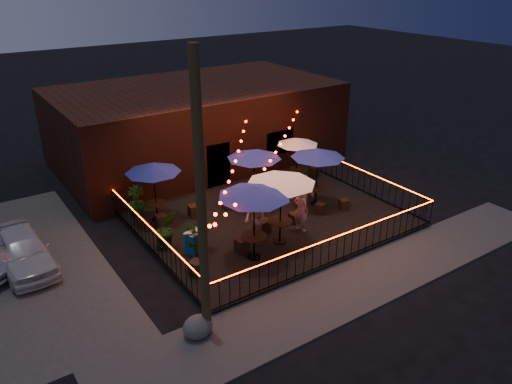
% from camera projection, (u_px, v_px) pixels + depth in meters
% --- Properties ---
extents(ground, '(110.00, 110.00, 0.00)m').
position_uv_depth(ground, '(299.00, 242.00, 18.86)').
color(ground, black).
rests_on(ground, ground).
extents(patio, '(10.00, 8.00, 0.15)m').
position_uv_depth(patio, '(269.00, 220.00, 20.34)').
color(patio, black).
rests_on(patio, ground).
extents(sidewalk, '(18.00, 2.50, 0.05)m').
position_uv_depth(sidewalk, '(361.00, 282.00, 16.40)').
color(sidewalk, '#44413E').
rests_on(sidewalk, ground).
extents(brick_building, '(14.00, 8.00, 4.00)m').
position_uv_depth(brick_building, '(197.00, 124.00, 26.08)').
color(brick_building, '#391A0F').
rests_on(brick_building, ground).
extents(utility_pole, '(0.26, 0.26, 8.00)m').
position_uv_depth(utility_pole, '(201.00, 207.00, 12.49)').
color(utility_pole, '#372A16').
rests_on(utility_pole, ground).
extents(fence_front, '(10.00, 0.04, 1.04)m').
position_uv_depth(fence_front, '(337.00, 249.00, 17.08)').
color(fence_front, black).
rests_on(fence_front, patio).
extents(fence_left, '(0.04, 8.00, 1.04)m').
position_uv_depth(fence_left, '(153.00, 242.00, 17.55)').
color(fence_left, black).
rests_on(fence_left, patio).
extents(fence_right, '(0.04, 8.00, 1.04)m').
position_uv_depth(fence_right, '(359.00, 180.00, 22.64)').
color(fence_right, black).
rests_on(fence_right, patio).
extents(festoon_lights, '(10.02, 8.72, 1.32)m').
position_uv_depth(festoon_lights, '(252.00, 172.00, 18.59)').
color(festoon_lights, '#E10700').
rests_on(festoon_lights, ground).
extents(cafe_table_0, '(2.93, 2.93, 2.76)m').
position_uv_depth(cafe_table_0, '(254.00, 192.00, 16.55)').
color(cafe_table_0, black).
rests_on(cafe_table_0, patio).
extents(cafe_table_1, '(2.89, 2.89, 2.41)m').
position_uv_depth(cafe_table_1, '(153.00, 169.00, 19.32)').
color(cafe_table_1, black).
rests_on(cafe_table_1, patio).
extents(cafe_table_2, '(3.32, 3.32, 2.76)m').
position_uv_depth(cafe_table_2, '(281.00, 179.00, 17.54)').
color(cafe_table_2, black).
rests_on(cafe_table_2, patio).
extents(cafe_table_3, '(2.38, 2.38, 2.50)m').
position_uv_depth(cafe_table_3, '(254.00, 155.00, 20.50)').
color(cafe_table_3, black).
rests_on(cafe_table_3, patio).
extents(cafe_table_4, '(2.48, 2.48, 2.50)m').
position_uv_depth(cafe_table_4, '(318.00, 154.00, 20.61)').
color(cafe_table_4, black).
rests_on(cafe_table_4, patio).
extents(cafe_table_5, '(2.52, 2.52, 2.14)m').
position_uv_depth(cafe_table_5, '(298.00, 142.00, 23.03)').
color(cafe_table_5, black).
rests_on(cafe_table_5, patio).
extents(bistro_chair_0, '(0.55, 0.55, 0.50)m').
position_uv_depth(bistro_chair_0, '(196.00, 268.00, 16.52)').
color(bistro_chair_0, black).
rests_on(bistro_chair_0, patio).
extents(bistro_chair_1, '(0.44, 0.44, 0.49)m').
position_uv_depth(bistro_chair_1, '(242.00, 245.00, 17.86)').
color(bistro_chair_1, black).
rests_on(bistro_chair_1, patio).
extents(bistro_chair_2, '(0.40, 0.40, 0.47)m').
position_uv_depth(bistro_chair_2, '(161.00, 220.00, 19.61)').
color(bistro_chair_2, black).
rests_on(bistro_chair_2, patio).
extents(bistro_chair_3, '(0.46, 0.46, 0.49)m').
position_uv_depth(bistro_chair_3, '(194.00, 211.00, 20.37)').
color(bistro_chair_3, black).
rests_on(bistro_chair_3, patio).
extents(bistro_chair_4, '(0.40, 0.40, 0.47)m').
position_uv_depth(bistro_chair_4, '(264.00, 226.00, 19.20)').
color(bistro_chair_4, black).
rests_on(bistro_chair_4, patio).
extents(bistro_chair_5, '(0.39, 0.39, 0.42)m').
position_uv_depth(bistro_chair_5, '(294.00, 218.00, 19.88)').
color(bistro_chair_5, black).
rests_on(bistro_chair_5, patio).
extents(bistro_chair_6, '(0.53, 0.53, 0.49)m').
position_uv_depth(bistro_chair_6, '(227.00, 203.00, 21.02)').
color(bistro_chair_6, black).
rests_on(bistro_chair_6, patio).
extents(bistro_chair_7, '(0.39, 0.39, 0.43)m').
position_uv_depth(bistro_chair_7, '(258.00, 192.00, 22.16)').
color(bistro_chair_7, black).
rests_on(bistro_chair_7, patio).
extents(bistro_chair_8, '(0.48, 0.48, 0.43)m').
position_uv_depth(bistro_chair_8, '(320.00, 208.00, 20.64)').
color(bistro_chair_8, black).
rests_on(bistro_chair_8, patio).
extents(bistro_chair_9, '(0.47, 0.47, 0.44)m').
position_uv_depth(bistro_chair_9, '(344.00, 204.00, 20.97)').
color(bistro_chair_9, black).
rests_on(bistro_chair_9, patio).
extents(bistro_chair_10, '(0.51, 0.51, 0.49)m').
position_uv_depth(bistro_chair_10, '(280.00, 184.00, 22.92)').
color(bistro_chair_10, black).
rests_on(bistro_chair_10, patio).
extents(bistro_chair_11, '(0.57, 0.57, 0.51)m').
position_uv_depth(bistro_chair_11, '(314.00, 171.00, 24.25)').
color(bistro_chair_11, black).
rests_on(bistro_chair_11, patio).
extents(patron_a, '(0.59, 0.73, 1.73)m').
position_uv_depth(patron_a, '(301.00, 210.00, 19.02)').
color(patron_a, tan).
rests_on(patron_a, patio).
extents(patron_b, '(0.71, 0.90, 1.85)m').
position_uv_depth(patron_b, '(255.00, 220.00, 18.20)').
color(patron_b, tan).
rests_on(patron_b, patio).
extents(patron_c, '(1.11, 0.81, 1.54)m').
position_uv_depth(patron_c, '(303.00, 192.00, 20.78)').
color(patron_c, '#D7AF8B').
rests_on(patron_c, patio).
extents(potted_shrub_a, '(1.42, 1.32, 1.32)m').
position_uv_depth(potted_shrub_a, '(197.00, 235.00, 17.70)').
color(potted_shrub_a, '#0D3B0B').
rests_on(potted_shrub_a, patio).
extents(potted_shrub_b, '(0.95, 0.83, 1.49)m').
position_uv_depth(potted_shrub_b, '(166.00, 229.00, 17.92)').
color(potted_shrub_b, '#133F0C').
rests_on(potted_shrub_b, patio).
extents(potted_shrub_c, '(0.81, 0.81, 1.21)m').
position_uv_depth(potted_shrub_c, '(136.00, 201.00, 20.42)').
color(potted_shrub_c, '#0A370A').
rests_on(potted_shrub_c, patio).
extents(cooler, '(0.74, 0.64, 0.82)m').
position_uv_depth(cooler, '(194.00, 242.00, 17.76)').
color(cooler, '#0651A7').
rests_on(cooler, patio).
extents(boulder, '(1.06, 0.97, 0.69)m').
position_uv_depth(boulder, '(198.00, 327.00, 13.90)').
color(boulder, '#484943').
rests_on(boulder, ground).
extents(car_white, '(1.71, 3.98, 1.34)m').
position_uv_depth(car_white, '(23.00, 250.00, 17.03)').
color(car_white, silver).
rests_on(car_white, ground).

